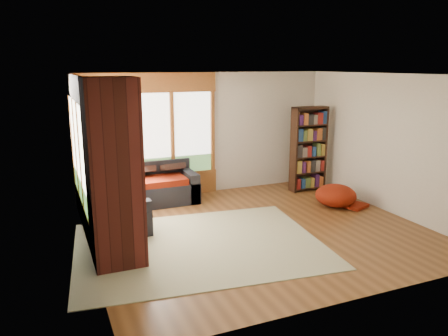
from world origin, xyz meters
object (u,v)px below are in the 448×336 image
object	(u,v)px
area_rug	(199,245)
dog_brindle	(104,183)
brick_chimney	(114,174)
dog_tan	(124,171)
pouf	(336,195)
bookshelf	(309,149)
sectional_sofa	(124,199)

from	to	relation	value
area_rug	dog_brindle	world-z (taller)	dog_brindle
brick_chimney	dog_tan	bearing A→B (deg)	77.18
brick_chimney	dog_brindle	xyz separation A→B (m)	(0.04, 1.54, -0.52)
dog_tan	dog_brindle	size ratio (longest dim) A/B	1.04
pouf	area_rug	bearing A→B (deg)	-165.91
bookshelf	dog_brindle	world-z (taller)	bookshelf
brick_chimney	sectional_sofa	bearing A→B (deg)	77.71
dog_brindle	dog_tan	bearing A→B (deg)	-35.31
bookshelf	brick_chimney	bearing A→B (deg)	-155.25
bookshelf	pouf	xyz separation A→B (m)	(-0.12, -1.20, -0.70)
dog_tan	dog_brindle	bearing A→B (deg)	-139.83
brick_chimney	dog_tan	world-z (taller)	brick_chimney
bookshelf	pouf	world-z (taller)	bookshelf
sectional_sofa	brick_chimney	bearing A→B (deg)	-103.60
pouf	dog_brindle	bearing A→B (deg)	171.60
area_rug	dog_tan	bearing A→B (deg)	108.37
dog_brindle	area_rug	bearing A→B (deg)	-142.94
area_rug	dog_brindle	size ratio (longest dim) A/B	4.16
sectional_sofa	pouf	world-z (taller)	sectional_sofa
pouf	dog_brindle	xyz separation A→B (m)	(-4.38, 0.65, 0.54)
sectional_sofa	dog_brindle	bearing A→B (deg)	-129.75
pouf	dog_tan	distance (m)	4.18
sectional_sofa	area_rug	distance (m)	2.13
brick_chimney	sectional_sofa	world-z (taller)	brick_chimney
pouf	brick_chimney	bearing A→B (deg)	-168.58
bookshelf	dog_tan	world-z (taller)	bookshelf
brick_chimney	dog_tan	xyz separation A→B (m)	(0.52, 2.30, -0.53)
area_rug	brick_chimney	bearing A→B (deg)	-175.54
bookshelf	area_rug	bearing A→B (deg)	-148.72
sectional_sofa	bookshelf	xyz separation A→B (m)	(4.09, 0.05, 0.63)
area_rug	pouf	bearing A→B (deg)	14.09
sectional_sofa	bookshelf	size ratio (longest dim) A/B	1.18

